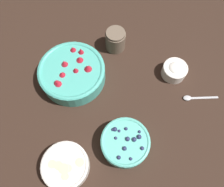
% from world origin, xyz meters
% --- Properties ---
extents(ground_plane, '(4.00, 4.00, 0.00)m').
position_xyz_m(ground_plane, '(0.00, 0.00, 0.00)').
color(ground_plane, black).
extents(bowl_strawberries, '(0.26, 0.26, 0.09)m').
position_xyz_m(bowl_strawberries, '(-0.10, 0.14, 0.04)').
color(bowl_strawberries, '#47AD9E').
rests_on(bowl_strawberries, ground_plane).
extents(bowl_blueberries, '(0.17, 0.17, 0.07)m').
position_xyz_m(bowl_blueberries, '(-0.07, -0.20, 0.04)').
color(bowl_blueberries, '#56B7A8').
rests_on(bowl_blueberries, ground_plane).
extents(bowl_bananas, '(0.16, 0.16, 0.05)m').
position_xyz_m(bowl_bananas, '(-0.28, -0.16, 0.03)').
color(bowl_bananas, silver).
rests_on(bowl_bananas, ground_plane).
extents(bowl_cream, '(0.10, 0.10, 0.06)m').
position_xyz_m(bowl_cream, '(0.25, -0.06, 0.03)').
color(bowl_cream, white).
rests_on(bowl_cream, ground_plane).
extents(jar_chocolate, '(0.08, 0.08, 0.09)m').
position_xyz_m(jar_chocolate, '(0.12, 0.18, 0.04)').
color(jar_chocolate, brown).
rests_on(jar_chocolate, ground_plane).
extents(spoon, '(0.13, 0.08, 0.01)m').
position_xyz_m(spoon, '(0.25, -0.19, 0.00)').
color(spoon, '#B2B2B7').
rests_on(spoon, ground_plane).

